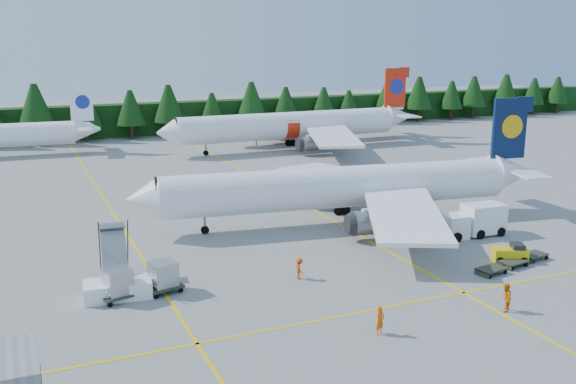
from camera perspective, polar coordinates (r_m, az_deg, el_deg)
name	(u,v)px	position (r m, az deg, el deg)	size (l,w,h in m)	color
ground	(351,277)	(50.38, 5.66, -7.56)	(320.00, 320.00, 0.00)	gray
taxi_stripe_a	(124,230)	(64.18, -14.37, -3.25)	(0.25, 120.00, 0.01)	yellow
taxi_stripe_b	(310,208)	(69.91, 1.99, -1.45)	(0.25, 120.00, 0.01)	yellow
taxi_stripe_cross	(394,306)	(45.64, 9.37, -9.99)	(80.00, 0.25, 0.01)	yellow
treeline_hedge	(142,119)	(125.97, -12.86, 6.33)	(220.00, 4.00, 6.00)	black
airliner_navy	(331,188)	(63.40, 3.85, 0.32)	(41.23, 33.71, 12.03)	white
airliner_red	(285,126)	(106.25, -0.30, 5.87)	(44.51, 36.66, 12.95)	white
airliner_far_right	(311,123)	(114.63, 2.10, 6.13)	(36.19, 4.20, 10.52)	white
airstairs	(117,283)	(48.10, -14.94, -7.84)	(4.92, 6.67, 4.23)	white
service_truck	(473,221)	(62.36, 16.14, -2.47)	(6.19, 2.50, 2.94)	silver
baggage_tug	(511,253)	(56.40, 19.18, -5.17)	(3.08, 2.47, 1.46)	yellow
dolly_train	(513,261)	(55.40, 19.38, -5.84)	(8.02, 3.03, 0.13)	#323627
uld_pair	(141,279)	(47.43, -12.95, -7.54)	(6.13, 2.66, 1.93)	#323627
crew_a	(380,320)	(41.19, 8.19, -11.21)	(0.68, 0.45, 1.87)	#F35905
crew_b	(506,298)	(46.32, 18.77, -8.88)	(0.96, 0.75, 1.97)	orange
crew_c	(299,269)	(49.59, 1.01, -6.83)	(0.68, 0.46, 1.65)	#D93D04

